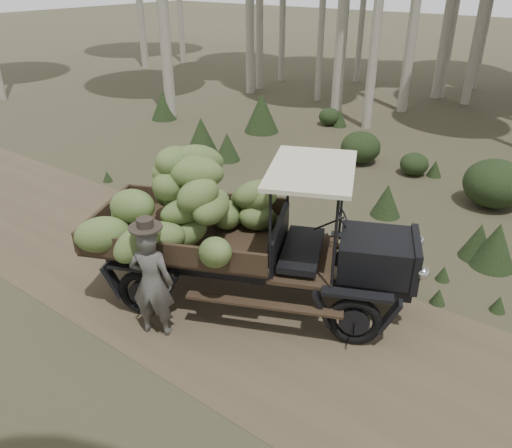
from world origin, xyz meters
name	(u,v)px	position (x,y,z in m)	size (l,w,h in m)	color
ground	(203,289)	(0.00, 0.00, 0.00)	(120.00, 120.00, 0.00)	#473D2B
dirt_track	(203,289)	(0.00, 0.00, 0.00)	(70.00, 4.00, 0.01)	brown
banana_truck	(211,211)	(0.26, 0.03, 1.64)	(5.65, 4.03, 2.81)	black
farmer	(152,281)	(0.19, -1.31, 0.96)	(0.81, 0.70, 2.03)	#4F4C48
undergrowth	(186,232)	(-1.07, 0.72, 0.53)	(21.10, 22.67, 1.36)	#233319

